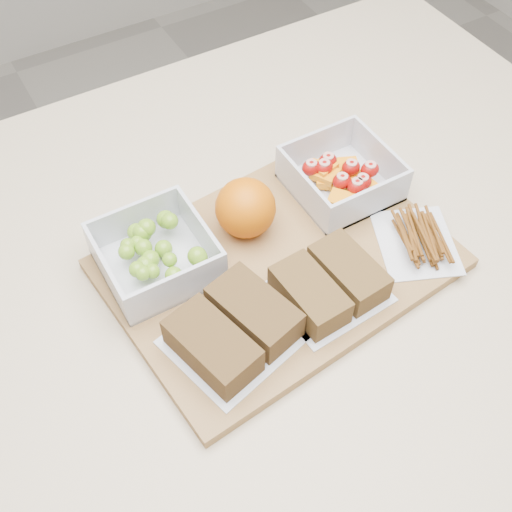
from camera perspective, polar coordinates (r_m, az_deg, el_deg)
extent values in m
plane|color=gray|center=(1.65, 0.05, -20.04)|extent=(4.00, 4.00, 0.00)
cube|color=beige|center=(1.23, 0.06, -13.48)|extent=(1.20, 0.90, 0.90)
cube|color=olive|center=(0.83, 2.01, -0.68)|extent=(0.45, 0.34, 0.02)
cube|color=silver|center=(0.82, -8.73, -0.83)|extent=(0.13, 0.13, 0.01)
cube|color=silver|center=(0.84, -10.74, 3.21)|extent=(0.13, 0.01, 0.06)
cube|color=silver|center=(0.77, -6.96, -2.97)|extent=(0.13, 0.01, 0.06)
cube|color=silver|center=(0.82, -4.89, 2.04)|extent=(0.01, 0.12, 0.06)
cube|color=silver|center=(0.80, -13.11, -1.54)|extent=(0.01, 0.12, 0.06)
sphere|color=#69991F|center=(0.80, -9.81, -0.80)|extent=(0.02, 0.02, 0.02)
sphere|color=#69991F|center=(0.79, -10.53, -1.18)|extent=(0.02, 0.02, 0.02)
sphere|color=#69991F|center=(0.82, -10.20, 2.14)|extent=(0.02, 0.02, 0.02)
sphere|color=#69991F|center=(0.82, -8.21, 0.65)|extent=(0.02, 0.02, 0.02)
sphere|color=#69991F|center=(0.81, -11.44, 0.37)|extent=(0.02, 0.02, 0.02)
sphere|color=#69991F|center=(0.80, -9.40, -0.77)|extent=(0.02, 0.02, 0.02)
sphere|color=#69991F|center=(0.81, -11.35, 0.93)|extent=(0.02, 0.02, 0.02)
sphere|color=#69991F|center=(0.78, -5.25, -0.01)|extent=(0.02, 0.02, 0.02)
sphere|color=#69991F|center=(0.83, -8.04, 3.25)|extent=(0.02, 0.02, 0.02)
sphere|color=#69991F|center=(0.82, -9.71, 2.50)|extent=(0.02, 0.02, 0.02)
sphere|color=#69991F|center=(0.78, -10.03, -1.52)|extent=(0.02, 0.02, 0.02)
sphere|color=#69991F|center=(0.82, -7.68, 3.10)|extent=(0.02, 0.02, 0.02)
sphere|color=#69991F|center=(0.78, -7.32, -1.70)|extent=(0.02, 0.02, 0.02)
sphere|color=#69991F|center=(0.83, -9.91, 2.01)|extent=(0.02, 0.02, 0.02)
sphere|color=#69991F|center=(0.81, -9.98, 0.75)|extent=(0.02, 0.02, 0.02)
sphere|color=#69991F|center=(0.82, -10.12, 2.10)|extent=(0.02, 0.02, 0.02)
sphere|color=#69991F|center=(0.78, -5.16, -0.14)|extent=(0.02, 0.02, 0.02)
sphere|color=#69991F|center=(0.80, -4.60, -0.75)|extent=(0.02, 0.02, 0.02)
sphere|color=#69991F|center=(0.82, -10.49, 1.16)|extent=(0.02, 0.02, 0.02)
sphere|color=#69991F|center=(0.79, -9.19, -1.36)|extent=(0.02, 0.02, 0.02)
sphere|color=#69991F|center=(0.83, -10.58, 2.09)|extent=(0.02, 0.02, 0.02)
sphere|color=#69991F|center=(0.79, -7.67, -0.32)|extent=(0.02, 0.02, 0.02)
sphere|color=#69991F|center=(0.80, -9.37, -0.29)|extent=(0.02, 0.02, 0.02)
cube|color=silver|center=(0.91, 7.46, 6.14)|extent=(0.13, 0.13, 0.01)
cube|color=silver|center=(0.93, 5.36, 9.70)|extent=(0.13, 0.01, 0.06)
cube|color=silver|center=(0.86, 10.05, 4.67)|extent=(0.13, 0.01, 0.06)
cube|color=silver|center=(0.93, 10.89, 8.61)|extent=(0.01, 0.12, 0.06)
cube|color=silver|center=(0.87, 4.16, 5.85)|extent=(0.01, 0.12, 0.06)
cube|color=orange|center=(0.89, 8.54, 6.09)|extent=(0.04, 0.04, 0.01)
cube|color=orange|center=(0.91, 6.13, 7.46)|extent=(0.05, 0.05, 0.01)
cube|color=orange|center=(0.91, 7.95, 7.21)|extent=(0.04, 0.05, 0.01)
cube|color=orange|center=(0.93, 8.14, 7.69)|extent=(0.04, 0.05, 0.01)
cube|color=orange|center=(0.90, 6.15, 7.25)|extent=(0.04, 0.04, 0.01)
cube|color=orange|center=(0.90, 6.06, 7.86)|extent=(0.04, 0.03, 0.01)
cube|color=orange|center=(0.87, 7.62, 4.94)|extent=(0.04, 0.04, 0.01)
cube|color=orange|center=(0.90, 9.43, 6.14)|extent=(0.04, 0.04, 0.01)
cube|color=orange|center=(0.90, 6.46, 6.72)|extent=(0.04, 0.04, 0.01)
ellipsoid|color=#A21008|center=(0.90, 8.44, 7.79)|extent=(0.03, 0.02, 0.02)
ellipsoid|color=#A21008|center=(0.88, 9.42, 6.51)|extent=(0.03, 0.02, 0.02)
ellipsoid|color=#A21008|center=(0.89, 4.92, 7.83)|extent=(0.03, 0.02, 0.02)
ellipsoid|color=#A21008|center=(0.90, 10.08, 7.58)|extent=(0.03, 0.02, 0.02)
ellipsoid|color=#A21008|center=(0.90, 6.06, 7.83)|extent=(0.03, 0.02, 0.02)
ellipsoid|color=#A21008|center=(0.88, 8.94, 6.15)|extent=(0.03, 0.02, 0.02)
ellipsoid|color=#A21008|center=(0.88, 7.63, 6.62)|extent=(0.03, 0.02, 0.02)
ellipsoid|color=#A21008|center=(0.91, 6.40, 8.41)|extent=(0.03, 0.02, 0.02)
sphere|color=#D66105|center=(0.83, -0.94, 4.30)|extent=(0.08, 0.08, 0.08)
cube|color=silver|center=(0.76, -1.96, -7.34)|extent=(0.17, 0.16, 0.00)
cube|color=brown|center=(0.73, -3.89, -8.00)|extent=(0.08, 0.12, 0.04)
cube|color=brown|center=(0.75, -0.18, -4.98)|extent=(0.08, 0.12, 0.04)
cube|color=silver|center=(0.80, 6.40, -3.26)|extent=(0.14, 0.12, 0.00)
cube|color=brown|center=(0.77, 4.77, -3.44)|extent=(0.06, 0.10, 0.04)
cube|color=brown|center=(0.79, 8.22, -1.43)|extent=(0.06, 0.10, 0.04)
cube|color=silver|center=(0.87, 14.02, 1.14)|extent=(0.14, 0.15, 0.00)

